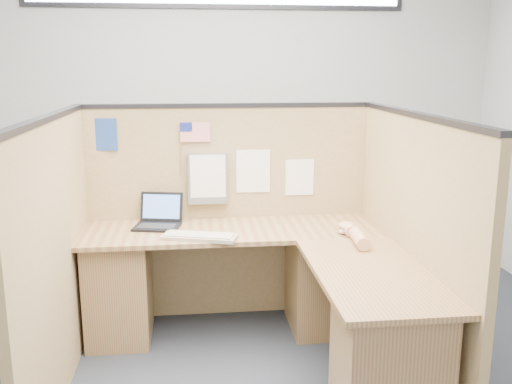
{
  "coord_description": "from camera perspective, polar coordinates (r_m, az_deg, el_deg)",
  "views": [
    {
      "loc": [
        -0.25,
        -2.93,
        1.79
      ],
      "look_at": [
        0.14,
        0.5,
        1.01
      ],
      "focal_mm": 40.0,
      "sensor_mm": 36.0,
      "label": 1
    }
  ],
  "objects": [
    {
      "name": "floor",
      "position": [
        3.44,
        -1.44,
        -18.66
      ],
      "size": [
        5.0,
        5.0,
        0.0
      ],
      "primitive_type": "plane",
      "color": "black",
      "rests_on": "ground"
    },
    {
      "name": "wall_back",
      "position": [
        5.2,
        -3.75,
        8.32
      ],
      "size": [
        5.0,
        0.0,
        5.0
      ],
      "primitive_type": "plane",
      "rotation": [
        1.57,
        0.0,
        0.0
      ],
      "color": "#A6A9AB",
      "rests_on": "floor"
    },
    {
      "name": "wall_front",
      "position": [
        0.82,
        12.57,
        -15.73
      ],
      "size": [
        5.0,
        0.0,
        5.0
      ],
      "primitive_type": "plane",
      "rotation": [
        -1.57,
        0.0,
        0.0
      ],
      "color": "#A6A9AB",
      "rests_on": "floor"
    },
    {
      "name": "cubicle_partitions",
      "position": [
        3.52,
        -2.13,
        -4.23
      ],
      "size": [
        2.06,
        1.83,
        1.53
      ],
      "color": "olive",
      "rests_on": "floor"
    },
    {
      "name": "l_desk",
      "position": [
        3.53,
        1.13,
        -10.63
      ],
      "size": [
        1.95,
        1.75,
        0.73
      ],
      "color": "brown",
      "rests_on": "floor"
    },
    {
      "name": "laptop",
      "position": [
        3.88,
        -9.86,
        -2.6
      ],
      "size": [
        0.33,
        0.33,
        0.21
      ],
      "rotation": [
        0.0,
        0.0,
        -0.21
      ],
      "color": "black",
      "rests_on": "l_desk"
    },
    {
      "name": "keyboard",
      "position": [
        3.56,
        -5.66,
        -4.45
      ],
      "size": [
        0.49,
        0.28,
        0.03
      ],
      "rotation": [
        0.0,
        0.0,
        -0.29
      ],
      "color": "gray",
      "rests_on": "l_desk"
    },
    {
      "name": "mouse",
      "position": [
        3.69,
        9.05,
        -3.79
      ],
      "size": [
        0.14,
        0.11,
        0.05
      ],
      "primitive_type": "ellipsoid",
      "rotation": [
        0.0,
        0.0,
        0.3
      ],
      "color": "silver",
      "rests_on": "l_desk"
    },
    {
      "name": "hand_forearm",
      "position": [
        3.55,
        9.89,
        -4.21
      ],
      "size": [
        0.12,
        0.43,
        0.09
      ],
      "color": "tan",
      "rests_on": "l_desk"
    },
    {
      "name": "blue_poster",
      "position": [
        3.97,
        -14.88,
        5.57
      ],
      "size": [
        0.16,
        0.02,
        0.22
      ],
      "primitive_type": "cube",
      "rotation": [
        0.0,
        0.0,
        -0.13
      ],
      "color": "navy",
      "rests_on": "cubicle_partitions"
    },
    {
      "name": "american_flag",
      "position": [
        3.92,
        -6.44,
        5.78
      ],
      "size": [
        0.21,
        0.01,
        0.36
      ],
      "color": "olive",
      "rests_on": "cubicle_partitions"
    },
    {
      "name": "file_holder",
      "position": [
        3.95,
        -4.84,
        1.36
      ],
      "size": [
        0.28,
        0.05,
        0.35
      ],
      "color": "slate",
      "rests_on": "cubicle_partitions"
    },
    {
      "name": "paper_left",
      "position": [
        3.99,
        -0.28,
        2.09
      ],
      "size": [
        0.24,
        0.01,
        0.3
      ],
      "primitive_type": "cube",
      "rotation": [
        0.0,
        0.0,
        -0.02
      ],
      "color": "white",
      "rests_on": "cubicle_partitions"
    },
    {
      "name": "paper_right",
      "position": [
        4.05,
        4.38,
        1.47
      ],
      "size": [
        0.2,
        0.0,
        0.26
      ],
      "primitive_type": "cube",
      "rotation": [
        0.0,
        0.0,
        0.0
      ],
      "color": "white",
      "rests_on": "cubicle_partitions"
    }
  ]
}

